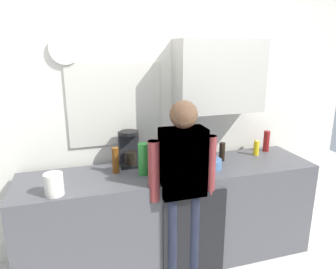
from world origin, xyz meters
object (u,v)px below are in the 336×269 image
Objects in this scene: cup_blue_mug at (186,161)px; person_guest at (183,180)px; bottle_amber_beer at (116,160)px; bottle_clear_soda at (143,159)px; bottle_dark_sauce at (222,152)px; person_at_sink at (183,180)px; potted_plant at (170,166)px; dish_soap at (256,148)px; mixing_bowl at (210,163)px; bottle_red_vinegar at (266,141)px; storage_canister at (54,184)px; cup_white_mug at (171,162)px; coffee_maker at (129,149)px.

person_guest reaches higher than cup_blue_mug.
bottle_amber_beer is 0.25m from bottle_clear_soda.
bottle_dark_sauce is 0.11× the size of person_at_sink.
bottle_amber_beer is 0.14× the size of person_guest.
dish_soap is at bearing 18.82° from potted_plant.
person_guest is (-0.35, -0.24, -0.01)m from mixing_bowl.
person_at_sink is at bearing -144.79° from bottle_dark_sauce.
person_guest is at bearing -113.64° from cup_blue_mug.
bottle_clear_soda reaches higher than bottle_red_vinegar.
person_guest reaches higher than bottle_dark_sauce.
bottle_clear_soda is 0.62m from mixing_bowl.
dish_soap is 0.11× the size of person_guest.
dish_soap is at bearing 6.13° from cup_blue_mug.
bottle_red_vinegar is 0.14× the size of person_guest.
dish_soap is (0.80, 0.09, 0.03)m from cup_blue_mug.
person_guest reaches higher than storage_canister.
bottle_clear_soda is 0.27m from potted_plant.
potted_plant is at bearing -131.03° from cup_blue_mug.
person_guest reaches higher than potted_plant.
mixing_bowl is (0.61, -0.03, -0.10)m from bottle_clear_soda.
bottle_red_vinegar is 0.96× the size of potted_plant.
dish_soap is at bearing 16.97° from mixing_bowl.
potted_plant is (-0.10, -0.28, 0.08)m from cup_white_mug.
cup_blue_mug is at bearing -173.87° from dish_soap.
storage_canister reaches higher than cup_blue_mug.
mixing_bowl is 1.22× the size of dish_soap.
storage_canister is at bearing -169.90° from dish_soap.
bottle_amber_beer is (-0.15, -0.16, -0.03)m from coffee_maker.
cup_blue_mug is 0.80m from dish_soap.
bottle_amber_beer reaches higher than cup_white_mug.
person_at_sink is (0.26, -0.27, -0.11)m from bottle_clear_soda.
cup_blue_mug is 0.14m from cup_white_mug.
bottle_dark_sauce is 1.89× the size of cup_white_mug.
bottle_amber_beer reaches higher than dish_soap.
potted_plant is at bearing -161.18° from dish_soap.
dish_soap is (1.28, -0.12, -0.07)m from coffee_maker.
mixing_bowl is at bearing -147.93° from person_guest.
bottle_dark_sauce is 0.81m from bottle_clear_soda.
coffee_maker reaches higher than bottle_clear_soda.
bottle_amber_beer is at bearing 140.52° from person_at_sink.
cup_blue_mug is at bearing 48.97° from potted_plant.
cup_blue_mug is at bearing 64.69° from person_at_sink.
bottle_clear_soda is (0.07, -0.27, -0.01)m from coffee_maker.
bottle_amber_beer is at bearing 30.68° from storage_canister.
bottle_clear_soda is at bearing -25.77° from bottle_amber_beer.
storage_canister is at bearing -167.17° from cup_blue_mug.
cup_blue_mug is 0.06× the size of person_at_sink.
coffee_maker is at bearing 35.31° from storage_canister.
bottle_clear_soda is 0.75m from storage_canister.
bottle_red_vinegar is at bearing 22.74° from person_at_sink.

